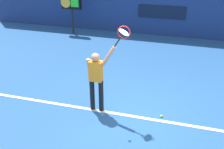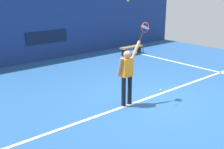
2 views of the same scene
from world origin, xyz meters
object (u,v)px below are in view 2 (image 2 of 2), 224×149
Objects in this scene: water_bottle at (143,50)px; tennis_racket at (145,28)px; court_bench at (132,48)px; spare_ball at (161,90)px; tennis_ball at (128,0)px; tennis_player at (127,73)px.

tennis_racket is at bearing -136.59° from water_bottle.
tennis_racket is 0.43× the size of court_bench.
spare_ball is (1.06, 0.13, -2.23)m from tennis_racket.
court_bench is (4.86, 4.79, -2.75)m from tennis_ball.
tennis_player is 28.44× the size of tennis_ball.
tennis_racket is at bearing -131.06° from court_bench.
spare_ball is (-4.04, -4.69, -0.09)m from water_bottle.
tennis_player is 6.90m from court_bench.
water_bottle is (5.79, 4.82, -0.89)m from tennis_player.
tennis_player is at bearing -133.51° from tennis_ball.
tennis_ball is (0.03, 0.03, 2.08)m from tennis_player.
court_bench is 5.83× the size of water_bottle.
tennis_racket is 2.47m from spare_ball.
court_bench reaches higher than water_bottle.
court_bench is at bearing 48.94° from tennis_racket.
tennis_player is at bearing 179.65° from tennis_racket.
court_bench is (4.89, 4.82, -0.67)m from tennis_player.
court_bench is at bearing 44.56° from tennis_ball.
tennis_player is 1.43m from tennis_racket.
water_bottle is at bearing 43.41° from tennis_racket.
tennis_ball is at bearing 176.90° from tennis_racket.
tennis_ball reaches higher than water_bottle.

